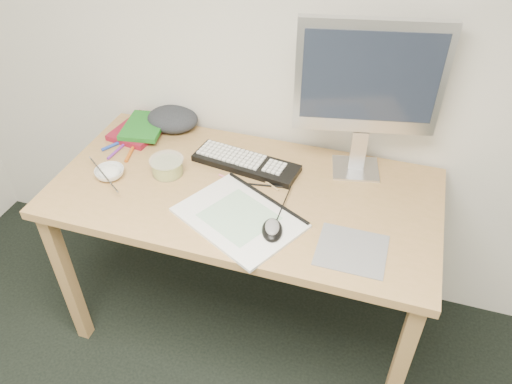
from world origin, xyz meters
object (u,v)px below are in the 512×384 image
(monitor, at_px, (369,83))
(sketchpad, at_px, (239,218))
(desk, at_px, (244,206))
(rice_bowl, at_px, (110,173))
(keyboard, at_px, (246,163))

(monitor, bearing_deg, sketchpad, -141.21)
(desk, height_order, rice_bowl, rice_bowl)
(sketchpad, bearing_deg, keyboard, 131.76)
(desk, relative_size, rice_bowl, 12.85)
(keyboard, relative_size, monitor, 0.71)
(sketchpad, relative_size, monitor, 0.69)
(desk, distance_m, monitor, 0.63)
(sketchpad, xyz_separation_m, monitor, (0.33, 0.40, 0.36))
(keyboard, distance_m, monitor, 0.55)
(sketchpad, distance_m, monitor, 0.63)
(monitor, height_order, rice_bowl, monitor)
(sketchpad, distance_m, rice_bowl, 0.54)
(keyboard, relative_size, rice_bowl, 3.79)
(monitor, xyz_separation_m, rice_bowl, (-0.87, -0.32, -0.35))
(desk, relative_size, keyboard, 3.39)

